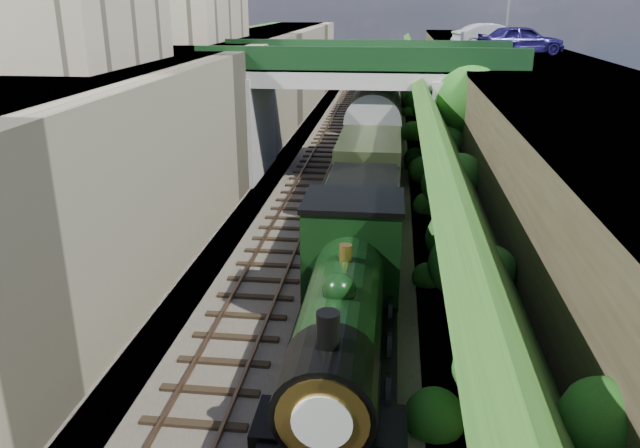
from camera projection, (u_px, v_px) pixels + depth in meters
The scene contains 17 objects.
trackbed at pixel (345, 198), 30.78m from camera, with size 10.00×90.00×0.20m, color #473F38.
retaining_wall at pixel (233, 128), 30.24m from camera, with size 1.00×90.00×7.00m, color #756B56.
street_plateau_left at pixel (164, 126), 30.63m from camera, with size 6.00×90.00×7.00m, color #262628.
street_plateau_right at pixel (551, 143), 28.71m from camera, with size 8.00×90.00×6.25m, color #262628.
embankment_slope at pixel (448, 147), 30.18m from camera, with size 4.49×91.27×6.36m.
track_left at pixel (305, 194), 30.95m from camera, with size 2.50×90.00×0.20m.
track_right at pixel (369, 196), 30.60m from camera, with size 2.50×90.00×0.20m.
road_bridge at pixel (370, 105), 33.07m from camera, with size 16.00×6.40×7.25m.
building_near at pixel (81, 9), 23.22m from camera, with size 4.00×8.00×4.00m, color gray.
tree at pixel (470, 102), 30.26m from camera, with size 3.60×3.80×6.60m.
car_blue at pixel (521, 40), 37.09m from camera, with size 2.03×5.05×1.72m, color #17114C.
car_silver at pixel (493, 37), 40.45m from camera, with size 1.78×5.10×1.68m, color #ADACB1.
locomotive at pixel (344, 314), 15.60m from camera, with size 3.10×10.22×3.83m.
tender at pixel (361, 225), 22.58m from camera, with size 2.70×6.00×3.05m.
coach_front at pixel (374, 141), 34.21m from camera, with size 2.90×18.00×3.70m.
coach_middle at pixel (382, 93), 51.79m from camera, with size 2.90×18.00×3.70m.
coach_rear at pixel (386, 70), 69.36m from camera, with size 2.90×18.00×3.70m.
Camera 1 is at (2.23, -9.35, 9.28)m, focal length 35.00 mm.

